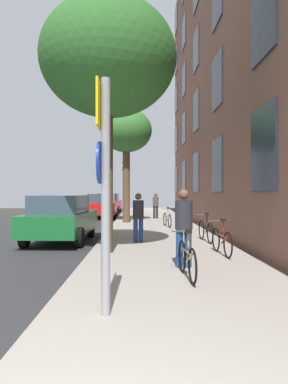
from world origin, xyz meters
name	(u,v)px	position (x,y,z in m)	size (l,w,h in m)	color
ground_plane	(82,229)	(-2.40, 15.00, 0.00)	(41.80, 41.80, 0.00)	#332D28
road_asphalt	(38,228)	(-4.50, 15.00, 0.01)	(7.00, 38.00, 0.01)	#2D2D30
sidewalk	(155,227)	(1.10, 15.00, 0.06)	(4.20, 38.00, 0.12)	#9E9389
building_facade	(211,42)	(3.69, 14.50, 8.76)	(0.56, 27.00, 17.49)	brown
sign_post	(104,177)	(-0.13, 3.06, 1.95)	(0.15, 0.60, 3.13)	gray
traffic_light	(126,177)	(-0.64, 23.86, 2.83)	(0.43, 0.24, 3.97)	black
tree_near	(109,59)	(-0.48, 7.82, 5.33)	(3.68, 3.68, 6.80)	#4C3823
tree_far	(126,132)	(-0.34, 17.06, 4.97)	(2.76, 2.76, 6.12)	brown
bicycle_0	(187,259)	(1.25, 4.99, 0.48)	(0.42, 1.63, 0.94)	black
bicycle_1	(222,241)	(2.48, 7.39, 0.49)	(0.42, 1.66, 0.94)	black
bicycle_2	(206,230)	(2.53, 9.79, 0.49)	(0.42, 1.70, 0.95)	black
bicycle_3	(186,223)	(2.22, 12.19, 0.50)	(0.49, 1.68, 0.98)	black
bicycle_4	(167,219)	(1.66, 14.59, 0.48)	(0.42, 1.69, 0.92)	black
bicycle_5	(181,216)	(2.59, 16.99, 0.47)	(0.43, 1.60, 0.91)	black
pedestrian_0	(184,223)	(1.31, 5.92, 1.08)	(0.49, 0.49, 1.68)	navy
pedestrian_1	(138,214)	(0.32, 9.62, 1.03)	(0.38, 0.38, 1.59)	navy
pedestrian_2	(156,204)	(1.37, 19.79, 1.01)	(0.48, 0.48, 1.56)	#26262D
car_0	(61,218)	(-2.37, 10.48, 0.84)	(2.04, 4.10, 1.62)	#19662D
car_1	(102,206)	(-2.12, 21.50, 0.84)	(1.92, 4.22, 1.62)	red
car_2	(109,203)	(-2.18, 27.26, 0.84)	(1.97, 4.17, 1.62)	red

